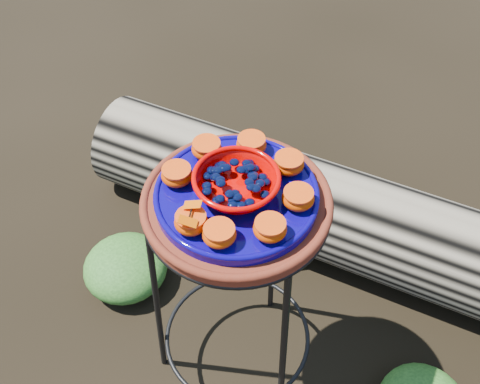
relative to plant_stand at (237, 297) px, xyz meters
The scene contains 18 objects.
ground 0.35m from the plant_stand, ahead, with size 60.00×60.00×0.00m, color black.
plant_stand is the anchor object (origin of this frame).
terracotta_saucer 0.37m from the plant_stand, ahead, with size 0.40×0.40×0.03m, color maroon.
cobalt_plate 0.39m from the plant_stand, ahead, with size 0.34×0.34×0.02m, color #0B0060.
red_bowl 0.43m from the plant_stand, ahead, with size 0.17×0.17×0.05m, color #CE0200, non-canonical shape.
glass_gems 0.46m from the plant_stand, ahead, with size 0.13×0.13×0.02m, color black, non-canonical shape.
orange_half_0 0.44m from the plant_stand, 104.72° to the right, with size 0.07×0.07×0.04m, color #B42400.
orange_half_1 0.44m from the plant_stand, 76.15° to the right, with size 0.07×0.07×0.04m, color #B42400.
orange_half_2 0.44m from the plant_stand, 31.15° to the right, with size 0.07×0.07×0.04m, color #B42400.
orange_half_3 0.44m from the plant_stand, 13.85° to the left, with size 0.07×0.07×0.04m, color #B42400.
orange_half_4 0.44m from the plant_stand, 58.85° to the left, with size 0.07×0.07×0.04m, color #B42400.
orange_half_5 0.44m from the plant_stand, 103.85° to the left, with size 0.07×0.07×0.04m, color #B42400.
orange_half_6 0.44m from the plant_stand, 148.85° to the left, with size 0.07×0.07×0.04m, color #B42400.
orange_half_7 0.44m from the plant_stand, 166.15° to the right, with size 0.07×0.07×0.04m, color #B42400.
butterfly 0.47m from the plant_stand, 104.72° to the right, with size 0.08×0.05×0.01m, color #DD5100, non-canonical shape.
driftwood_log 0.57m from the plant_stand, 82.00° to the left, with size 1.71×0.45×0.32m, color black, non-canonical shape.
foliage_left 0.55m from the plant_stand, 169.71° to the left, with size 0.27×0.27×0.14m, color #1E4316.
foliage_back 0.57m from the plant_stand, 102.12° to the left, with size 0.33×0.33×0.16m, color #1E4316.
Camera 1 is at (0.40, -0.73, 1.68)m, focal length 45.00 mm.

